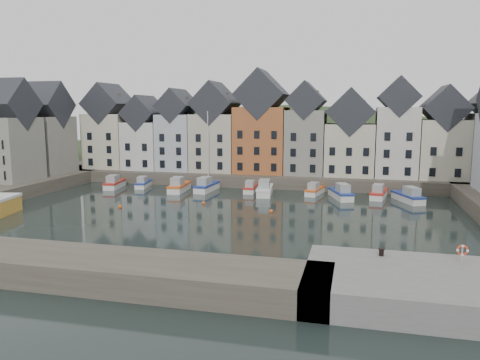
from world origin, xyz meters
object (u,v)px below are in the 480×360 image
(boat_a, at_px, (114,184))
(mooring_bollard, at_px, (381,252))
(life_ring_post, at_px, (462,251))
(boat_d, at_px, (206,186))

(boat_a, height_order, mooring_bollard, mooring_bollard)
(mooring_bollard, distance_m, life_ring_post, 5.57)
(boat_a, xyz_separation_m, mooring_bollard, (40.97, -33.88, 1.58))
(boat_d, height_order, mooring_bollard, boat_d)
(boat_d, relative_size, mooring_bollard, 23.02)
(boat_a, bearing_deg, boat_d, -7.42)
(boat_d, distance_m, mooring_bollard, 42.83)
(mooring_bollard, bearing_deg, life_ring_post, -1.94)
(boat_d, bearing_deg, life_ring_post, -45.35)
(boat_d, height_order, life_ring_post, boat_d)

